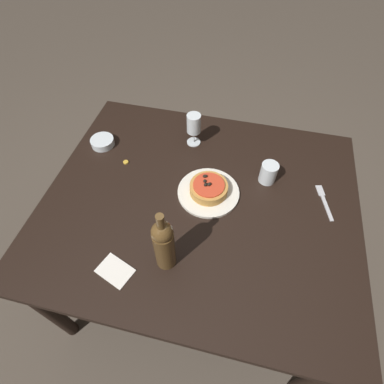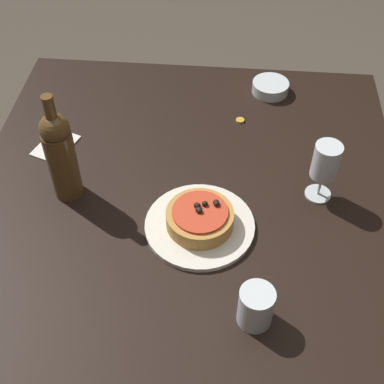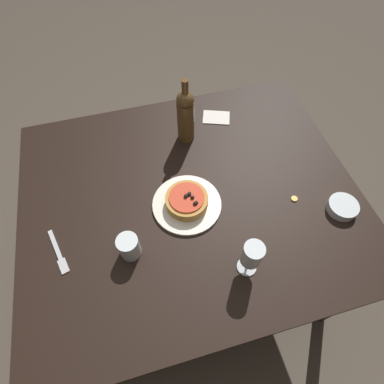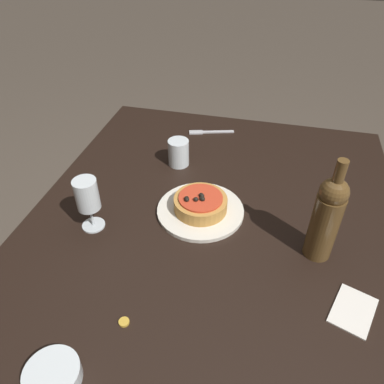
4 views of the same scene
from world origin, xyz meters
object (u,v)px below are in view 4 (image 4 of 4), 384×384
(wine_bottle, at_px, (327,217))
(water_cup, at_px, (179,153))
(wine_glass, at_px, (87,196))
(bottle_cap, at_px, (124,322))
(fork, at_px, (208,132))
(dinner_plate, at_px, (200,210))
(pizza, at_px, (200,203))
(dining_table, at_px, (212,239))
(side_bowl, at_px, (53,375))

(wine_bottle, height_order, water_cup, wine_bottle)
(wine_glass, height_order, bottle_cap, wine_glass)
(wine_bottle, xyz_separation_m, fork, (0.55, 0.40, -0.13))
(dinner_plate, relative_size, water_cup, 2.78)
(dinner_plate, distance_m, water_cup, 0.27)
(dinner_plate, relative_size, bottle_cap, 10.70)
(pizza, bearing_deg, wine_bottle, -104.30)
(dinner_plate, height_order, water_cup, water_cup)
(dining_table, distance_m, fork, 0.51)
(fork, bearing_deg, pizza, 82.70)
(fork, bearing_deg, wine_bottle, 110.07)
(wine_glass, height_order, side_bowl, wine_glass)
(dining_table, distance_m, wine_bottle, 0.36)
(pizza, bearing_deg, wine_glass, 114.58)
(dining_table, bearing_deg, side_bowl, 157.78)
(side_bowl, height_order, fork, side_bowl)
(pizza, relative_size, wine_glass, 0.98)
(wine_glass, bearing_deg, wine_bottle, -85.84)
(pizza, bearing_deg, side_bowl, 162.80)
(wine_glass, bearing_deg, pizza, -65.42)
(pizza, height_order, side_bowl, pizza)
(wine_bottle, distance_m, water_cup, 0.56)
(pizza, xyz_separation_m, wine_glass, (-0.13, 0.28, 0.07))
(pizza, height_order, fork, pizza)
(wine_bottle, distance_m, fork, 0.70)
(pizza, distance_m, water_cup, 0.26)
(water_cup, bearing_deg, wine_bottle, -124.36)
(water_cup, bearing_deg, fork, -13.34)
(bottle_cap, bearing_deg, fork, -0.74)
(wine_glass, bearing_deg, side_bowl, -164.75)
(dinner_plate, distance_m, wine_glass, 0.33)
(fork, bearing_deg, dinner_plate, 82.72)
(dinner_plate, xyz_separation_m, water_cup, (0.23, 0.13, 0.04))
(dining_table, bearing_deg, pizza, 59.71)
(water_cup, distance_m, fork, 0.25)
(dinner_plate, distance_m, wine_bottle, 0.36)
(wine_bottle, relative_size, bottle_cap, 12.14)
(pizza, relative_size, water_cup, 1.70)
(side_bowl, height_order, bottle_cap, side_bowl)
(wine_glass, height_order, wine_bottle, wine_bottle)
(dinner_plate, relative_size, fork, 1.46)
(wine_glass, height_order, fork, wine_glass)
(wine_bottle, xyz_separation_m, water_cup, (0.31, 0.46, -0.08))
(wine_glass, relative_size, side_bowl, 1.47)
(water_cup, height_order, bottle_cap, water_cup)
(wine_glass, bearing_deg, fork, -19.39)
(wine_glass, relative_size, water_cup, 1.73)
(dinner_plate, bearing_deg, fork, 8.76)
(pizza, height_order, wine_bottle, wine_bottle)
(dinner_plate, xyz_separation_m, pizza, (-0.00, 0.00, 0.03))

